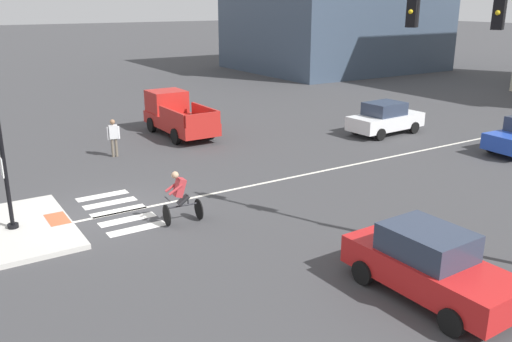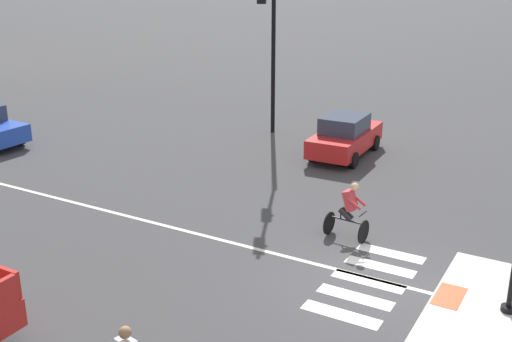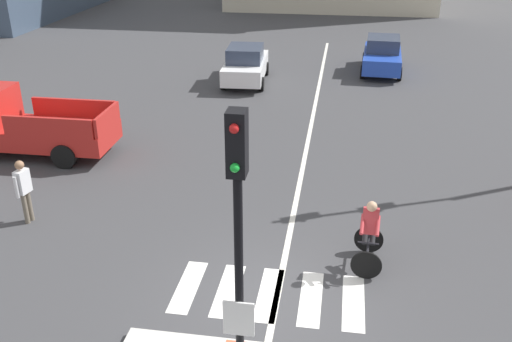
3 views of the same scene
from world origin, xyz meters
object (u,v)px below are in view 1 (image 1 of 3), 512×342
at_px(car_white_westbound_distant, 385,118).
at_px(pedestrian_at_curb_left, 113,135).
at_px(pickup_truck_red_cross_left, 176,115).
at_px(car_red_cross_right, 429,264).
at_px(cyclist, 180,196).

height_order(car_white_westbound_distant, pedestrian_at_curb_left, pedestrian_at_curb_left).
relative_size(car_white_westbound_distant, pedestrian_at_curb_left, 2.51).
relative_size(pickup_truck_red_cross_left, pedestrian_at_curb_left, 3.06).
relative_size(car_red_cross_right, pickup_truck_red_cross_left, 0.81).
distance_m(cyclist, pedestrian_at_curb_left, 8.36).
height_order(car_white_westbound_distant, cyclist, cyclist).
height_order(pickup_truck_red_cross_left, cyclist, pickup_truck_red_cross_left).
height_order(car_red_cross_right, pedestrian_at_curb_left, pedestrian_at_curb_left).
bearing_deg(car_white_westbound_distant, pickup_truck_red_cross_left, -122.27).
bearing_deg(pedestrian_at_curb_left, car_red_cross_right, 8.51).
bearing_deg(car_white_westbound_distant, pedestrian_at_curb_left, -103.84).
bearing_deg(pedestrian_at_curb_left, car_white_westbound_distant, 76.16).
bearing_deg(car_red_cross_right, car_white_westbound_distant, 138.29).
bearing_deg(cyclist, pedestrian_at_curb_left, 175.37).
xyz_separation_m(car_white_westbound_distant, cyclist, (5.11, -13.78, 0.06)).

